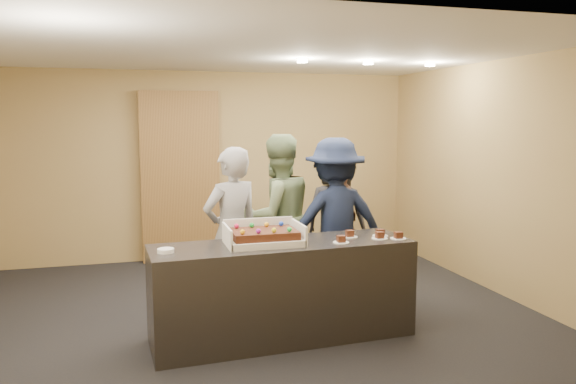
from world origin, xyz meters
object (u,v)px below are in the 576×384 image
object	(u,v)px
person_dark_suit	(336,216)
storage_cabinet	(180,177)
person_server_grey	(232,233)
person_brown_extra	(340,224)
cake_box	(263,239)
plate_stack	(166,251)
person_sage_man	(277,218)
sheet_cake	(264,234)
serving_counter	(283,291)
person_navy_man	(335,221)

from	to	relation	value
person_dark_suit	storage_cabinet	bearing A→B (deg)	-0.64
person_server_grey	person_brown_extra	bearing A→B (deg)	-176.13
cake_box	person_server_grey	size ratio (longest dim) A/B	0.39
person_brown_extra	person_dark_suit	xyz separation A→B (m)	(0.08, 0.33, 0.04)
cake_box	plate_stack	distance (m)	0.88
person_dark_suit	person_sage_man	bearing A→B (deg)	72.05
storage_cabinet	sheet_cake	world-z (taller)	storage_cabinet
person_brown_extra	cake_box	bearing A→B (deg)	-0.34
cake_box	person_sage_man	size ratio (longest dim) A/B	0.37
serving_counter	person_brown_extra	world-z (taller)	person_brown_extra
cake_box	sheet_cake	distance (m)	0.06
person_sage_man	person_brown_extra	bearing A→B (deg)	-175.08
storage_cabinet	person_brown_extra	distance (m)	2.54
serving_counter	person_dark_suit	size ratio (longest dim) A/B	1.48
storage_cabinet	cake_box	size ratio (longest dim) A/B	3.53
storage_cabinet	person_dark_suit	size ratio (longest dim) A/B	1.49
person_navy_man	person_dark_suit	bearing A→B (deg)	-110.96
sheet_cake	person_server_grey	bearing A→B (deg)	104.57
storage_cabinet	person_server_grey	distance (m)	2.57
cake_box	person_dark_suit	size ratio (longest dim) A/B	0.42
person_brown_extra	person_dark_suit	world-z (taller)	person_dark_suit
person_navy_man	sheet_cake	bearing A→B (deg)	40.55
sheet_cake	person_server_grey	xyz separation A→B (m)	(-0.17, 0.67, -0.12)
person_server_grey	person_dark_suit	world-z (taller)	person_server_grey
serving_counter	storage_cabinet	distance (m)	3.35
person_server_grey	person_navy_man	size ratio (longest dim) A/B	0.96
sheet_cake	serving_counter	bearing A→B (deg)	0.00
person_navy_man	plate_stack	bearing A→B (deg)	27.00
serving_counter	sheet_cake	distance (m)	0.58
person_navy_man	storage_cabinet	bearing A→B (deg)	-57.88
person_server_grey	serving_counter	bearing A→B (deg)	95.09
person_server_grey	person_dark_suit	size ratio (longest dim) A/B	1.08
person_sage_man	person_dark_suit	size ratio (longest dim) A/B	1.14
serving_counter	storage_cabinet	size ratio (longest dim) A/B	0.99
person_navy_man	person_brown_extra	xyz separation A→B (m)	(0.27, 0.54, -0.14)
plate_stack	person_dark_suit	world-z (taller)	person_dark_suit
person_server_grey	person_brown_extra	distance (m)	1.61
storage_cabinet	person_server_grey	size ratio (longest dim) A/B	1.38
plate_stack	person_sage_man	bearing A→B (deg)	43.14
sheet_cake	person_sage_man	size ratio (longest dim) A/B	0.31
serving_counter	person_navy_man	world-z (taller)	person_navy_man
plate_stack	person_sage_man	distance (m)	1.77
storage_cabinet	cake_box	xyz separation A→B (m)	(0.46, -3.18, -0.26)
plate_stack	person_navy_man	xyz separation A→B (m)	(1.87, 0.94, -0.01)
plate_stack	person_navy_man	distance (m)	2.09
sheet_cake	person_navy_man	distance (m)	1.31
serving_counter	sheet_cake	world-z (taller)	sheet_cake
person_navy_man	person_server_grey	bearing A→B (deg)	8.60
person_server_grey	storage_cabinet	bearing A→B (deg)	-106.03
person_sage_man	serving_counter	bearing A→B (deg)	64.92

